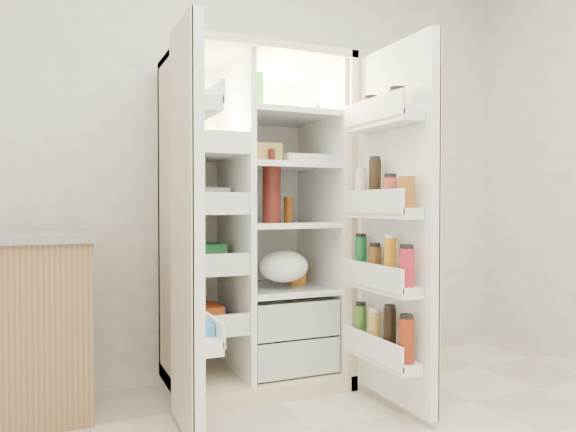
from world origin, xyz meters
name	(u,v)px	position (x,y,z in m)	size (l,w,h in m)	color
wall_back	(234,147)	(0.00, 2.00, 1.35)	(4.00, 0.02, 2.70)	white
refrigerator	(254,248)	(0.00, 1.65, 0.74)	(0.92, 0.70, 1.80)	beige
freezer_door	(188,228)	(-0.52, 1.05, 0.89)	(0.15, 0.40, 1.72)	white
fridge_door	(394,229)	(0.46, 0.96, 0.87)	(0.17, 0.58, 1.72)	white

